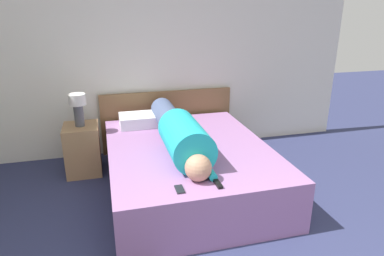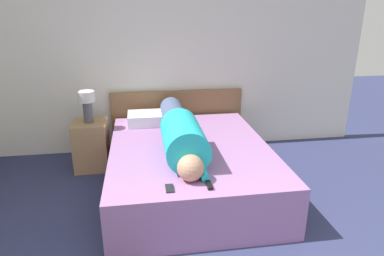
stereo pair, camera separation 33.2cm
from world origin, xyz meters
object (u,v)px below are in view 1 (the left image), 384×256
Objects in this scene: bed at (188,167)px; table_lamp at (78,106)px; tv_remote at (218,184)px; person_lying at (179,133)px; cell_phone at (180,189)px; nightstand at (83,149)px; pillow_near_headboard at (145,120)px.

table_lamp reaches higher than bed.
tv_remote is at bearing -53.96° from table_lamp.
person_lying is 0.86m from cell_phone.
cell_phone is at bearing -62.46° from nightstand.
tv_remote reaches higher than bed.
table_lamp is 0.80m from pillow_near_headboard.
table_lamp is 1.93m from tv_remote.
pillow_near_headboard is at bearing 91.88° from cell_phone.
nightstand is 0.80m from pillow_near_headboard.
person_lying is 0.85m from tv_remote.
bed is at bearing -66.31° from pillow_near_headboard.
nightstand reaches higher than tv_remote.
table_lamp reaches higher than pillow_near_headboard.
person_lying is (0.99, -0.72, 0.37)m from nightstand.
person_lying is 14.13× the size of cell_phone.
nightstand is at bearing -172.60° from pillow_near_headboard.
pillow_near_headboard is (0.75, 0.10, -0.26)m from table_lamp.
bed is 13.92× the size of tv_remote.
nightstand is 1.56× the size of table_lamp.
pillow_near_headboard is 4.68× the size of cell_phone.
table_lamp is 2.47× the size of tv_remote.
person_lying reaches higher than pillow_near_headboard.
person_lying is at bearing 99.03° from tv_remote.
table_lamp is 2.85× the size of cell_phone.
pillow_near_headboard reaches higher than tv_remote.
tv_remote reaches higher than cell_phone.
table_lamp reaches higher than tv_remote.
person_lying is 12.24× the size of tv_remote.
nightstand is 3.85× the size of tv_remote.
nightstand is 0.31× the size of person_lying.
pillow_near_headboard is 1.64m from cell_phone.
bed is 1.29m from nightstand.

